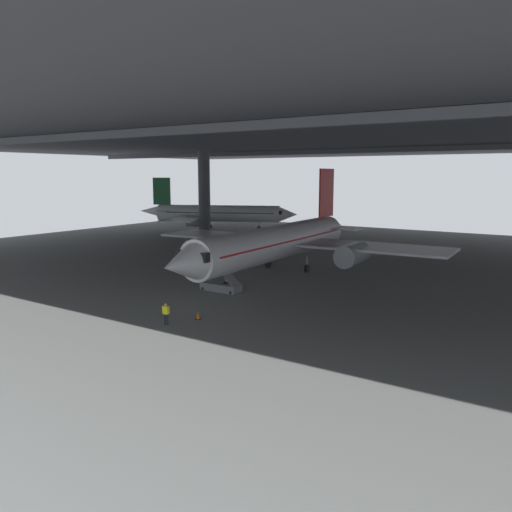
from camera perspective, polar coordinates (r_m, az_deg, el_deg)
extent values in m
plane|color=slate|center=(51.11, 0.88, -2.68)|extent=(110.00, 110.00, 0.00)
cylinder|color=#4C4F54|center=(86.58, -5.87, 6.96)|extent=(2.00, 2.00, 14.42)
cube|color=#38383D|center=(62.20, 7.94, 13.26)|extent=(121.00, 99.00, 1.20)
cube|color=#4C4F54|center=(41.32, -7.58, 13.97)|extent=(115.50, 0.50, 0.70)
cube|color=#4C4F54|center=(77.32, 13.33, 11.55)|extent=(115.50, 0.50, 0.70)
cylinder|color=white|center=(53.29, 2.24, 1.54)|extent=(4.58, 27.36, 3.66)
cone|color=white|center=(40.82, -8.31, -0.91)|extent=(3.73, 4.51, 3.58)
cube|color=black|center=(42.52, -6.33, 0.16)|extent=(3.19, 2.66, 0.80)
cone|color=white|center=(66.90, 8.67, 3.32)|extent=(3.30, 5.95, 3.11)
cube|color=red|center=(64.48, 7.96, 7.09)|extent=(0.38, 3.99, 5.98)
cube|color=white|center=(62.87, 9.65, 3.09)|extent=(4.75, 3.15, 0.16)
cube|color=white|center=(64.94, 5.45, 3.37)|extent=(4.75, 3.15, 0.16)
cube|color=white|center=(53.59, 13.45, 0.94)|extent=(15.50, 7.16, 0.24)
cylinder|color=#9EA3A8|center=(52.43, 10.84, 0.14)|extent=(2.43, 4.83, 2.27)
cube|color=white|center=(62.05, -3.40, 2.28)|extent=(15.50, 7.16, 0.24)
cylinder|color=#9EA3A8|center=(59.48, -3.04, 1.36)|extent=(2.43, 4.83, 2.27)
cube|color=red|center=(53.26, 2.24, 1.83)|extent=(4.59, 25.37, 0.16)
cylinder|color=#9EA3A8|center=(46.01, -3.36, -2.45)|extent=(0.20, 0.20, 1.15)
cylinder|color=black|center=(46.18, -3.35, -3.42)|extent=(0.33, 0.91, 0.90)
cylinder|color=#9EA3A8|center=(54.85, 5.80, -0.58)|extent=(0.20, 0.20, 1.15)
cylinder|color=black|center=(54.99, 5.79, -1.40)|extent=(0.33, 0.91, 0.90)
cylinder|color=#9EA3A8|center=(57.09, 1.41, -0.15)|extent=(0.20, 0.20, 1.15)
cylinder|color=black|center=(57.22, 1.41, -0.94)|extent=(0.33, 0.91, 0.90)
cube|color=slate|center=(46.36, -3.99, -3.50)|extent=(3.82, 1.63, 0.70)
cube|color=slate|center=(46.00, -4.01, -1.31)|extent=(3.55, 1.42, 3.00)
cube|color=slate|center=(46.76, -5.74, 0.65)|extent=(1.14, 1.34, 0.12)
cylinder|color=black|center=(46.22, -6.20, 1.17)|extent=(0.06, 0.06, 1.00)
cylinder|color=black|center=(47.17, -5.31, 1.34)|extent=(0.06, 0.06, 1.00)
cylinder|color=black|center=(46.76, -6.03, -3.67)|extent=(0.30, 0.13, 0.30)
cylinder|color=black|center=(47.84, -5.00, -3.36)|extent=(0.30, 0.13, 0.30)
cylinder|color=black|center=(44.98, -2.90, -4.15)|extent=(0.30, 0.13, 0.30)
cylinder|color=black|center=(46.11, -1.91, -3.81)|extent=(0.30, 0.13, 0.30)
cylinder|color=#232838|center=(36.47, -10.25, -7.07)|extent=(0.14, 0.14, 0.80)
cylinder|color=#232838|center=(36.41, -9.98, -7.10)|extent=(0.14, 0.14, 0.80)
cube|color=yellow|center=(36.26, -10.15, -6.05)|extent=(0.42, 0.34, 0.56)
cylinder|color=yellow|center=(36.34, -10.48, -5.98)|extent=(0.09, 0.09, 0.54)
cylinder|color=yellow|center=(36.16, -9.81, -6.04)|extent=(0.09, 0.09, 0.54)
sphere|color=tan|center=(36.15, -10.16, -5.44)|extent=(0.22, 0.22, 0.22)
cylinder|color=#232838|center=(48.73, -3.03, -2.77)|extent=(0.14, 0.14, 0.86)
cylinder|color=#232838|center=(48.60, -2.90, -2.80)|extent=(0.14, 0.14, 0.86)
cube|color=yellow|center=(48.52, -2.97, -1.94)|extent=(0.41, 0.31, 0.61)
cylinder|color=yellow|center=(48.69, -3.14, -1.86)|extent=(0.09, 0.09, 0.58)
cylinder|color=yellow|center=(48.33, -2.80, -1.94)|extent=(0.09, 0.09, 0.58)
sphere|color=#8C6647|center=(48.44, -2.98, -1.43)|extent=(0.23, 0.23, 0.23)
cylinder|color=white|center=(96.51, -4.27, 4.81)|extent=(22.79, 12.31, 3.15)
cone|color=white|center=(94.18, 3.55, 4.71)|extent=(4.70, 4.35, 3.09)
cube|color=black|center=(94.39, 2.34, 4.97)|extent=(3.10, 3.34, 0.69)
cone|color=white|center=(100.51, -11.61, 5.01)|extent=(5.69, 4.48, 2.68)
cube|color=#19592D|center=(99.60, -10.60, 7.21)|extent=(3.25, 1.60, 5.16)
cube|color=white|center=(101.57, -9.65, 5.19)|extent=(3.97, 4.71, 0.16)
cube|color=white|center=(97.43, -10.51, 5.01)|extent=(3.97, 4.71, 0.16)
cube|color=white|center=(105.38, -5.20, 5.00)|extent=(10.54, 14.37, 0.24)
cylinder|color=#9EA3A8|center=(103.46, -4.51, 4.62)|extent=(4.54, 3.43, 1.95)
cube|color=white|center=(89.75, -7.91, 4.22)|extent=(10.54, 14.37, 0.24)
cylinder|color=#9EA3A8|center=(90.80, -6.56, 3.95)|extent=(4.54, 3.43, 1.95)
cube|color=#19592D|center=(96.50, -4.28, 4.95)|extent=(21.24, 11.68, 0.16)
cylinder|color=#9EA3A8|center=(95.08, 0.36, 3.61)|extent=(0.20, 0.20, 1.15)
cylinder|color=black|center=(95.16, 0.36, 3.13)|extent=(0.94, 0.64, 0.90)
cylinder|color=#9EA3A8|center=(99.35, -5.24, 3.81)|extent=(0.20, 0.20, 1.15)
cylinder|color=black|center=(99.43, -5.23, 3.35)|extent=(0.94, 0.64, 0.90)
cylinder|color=#9EA3A8|center=(95.18, -5.92, 3.56)|extent=(0.20, 0.20, 1.15)
cylinder|color=black|center=(95.26, -5.91, 3.09)|extent=(0.94, 0.64, 0.90)
cube|color=black|center=(37.64, -6.55, -7.07)|extent=(0.36, 0.36, 0.04)
cone|color=orange|center=(37.56, -6.56, -6.63)|extent=(0.30, 0.30, 0.56)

